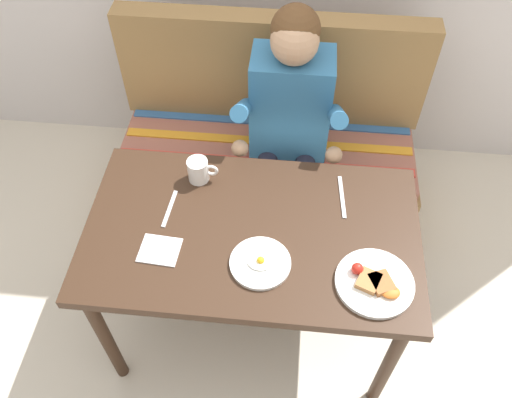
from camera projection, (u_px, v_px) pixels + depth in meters
name	position (u px, v px, depth m)	size (l,w,h in m)	color
ground_plane	(253.00, 321.00, 2.43)	(8.00, 8.00, 0.00)	beige
table	(252.00, 243.00, 1.92)	(1.20, 0.70, 0.73)	#342115
couch	(268.00, 154.00, 2.65)	(1.44, 0.56, 1.00)	olive
person	(289.00, 118.00, 2.21)	(0.45, 0.61, 1.21)	teal
plate_breakfast	(374.00, 282.00, 1.71)	(0.26, 0.26, 0.05)	white
plate_eggs	(260.00, 263.00, 1.76)	(0.21, 0.21, 0.04)	white
coffee_mug	(199.00, 170.00, 1.97)	(0.12, 0.08, 0.09)	white
napkin	(160.00, 250.00, 1.80)	(0.14, 0.12, 0.01)	silver
fork	(170.00, 209.00, 1.92)	(0.01, 0.17, 0.01)	silver
knife	(342.00, 197.00, 1.95)	(0.01, 0.20, 0.01)	silver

